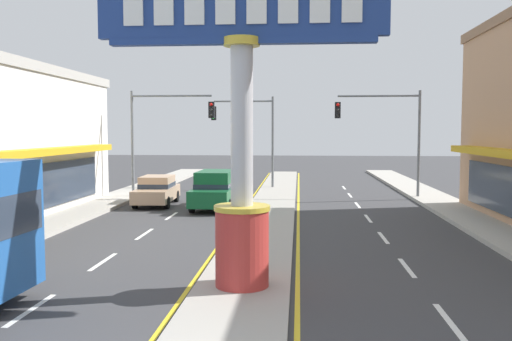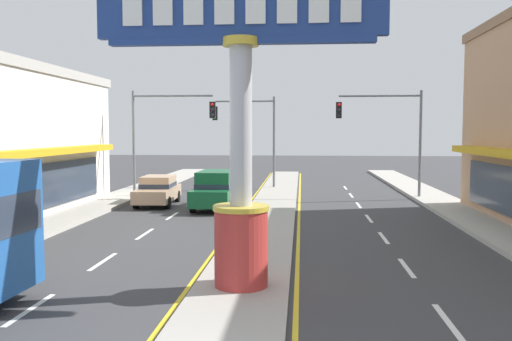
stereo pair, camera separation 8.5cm
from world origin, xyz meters
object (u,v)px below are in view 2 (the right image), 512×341
Objects in this scene: district_sign at (241,136)px; traffic_light_median_far at (252,127)px; sedan_near_right_lane at (158,190)px; suv_near_left_lane at (216,189)px; traffic_light_left_side at (163,125)px; traffic_light_right_side at (389,125)px.

district_sign is 23.54m from traffic_light_median_far.
suv_near_left_lane is (3.30, -1.12, 0.20)m from sedan_near_right_lane.
suv_near_left_lane is at bearing -18.75° from sedan_near_right_lane.
traffic_light_left_side is at bearing 135.25° from suv_near_left_lane.
district_sign is 1.19× the size of traffic_light_median_far.
district_sign is 18.69m from traffic_light_left_side.
traffic_light_median_far reaches higher than suv_near_left_lane.
district_sign is at bearing -78.60° from suv_near_left_lane.
traffic_light_left_side is 6.01m from suv_near_left_lane.
traffic_light_median_far is at bearing 63.11° from sedan_near_right_lane.
traffic_light_left_side is 1.00× the size of traffic_light_right_side.
district_sign reaches higher than sedan_near_right_lane.
traffic_light_median_far is at bearing 149.32° from traffic_light_right_side.
district_sign is 19.62m from traffic_light_right_side.
traffic_light_left_side is at bearing -175.59° from traffic_light_right_side.
traffic_light_median_far is (-1.89, 23.46, 0.40)m from district_sign.
traffic_light_median_far is at bearing 84.40° from suv_near_left_lane.
district_sign reaches higher than traffic_light_median_far.
district_sign is 14.55m from suv_near_left_lane.
suv_near_left_lane is at bearing 101.40° from district_sign.
sedan_near_right_lane is (-12.53, -3.42, -3.46)m from traffic_light_right_side.
district_sign is 1.19× the size of traffic_light_right_side.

